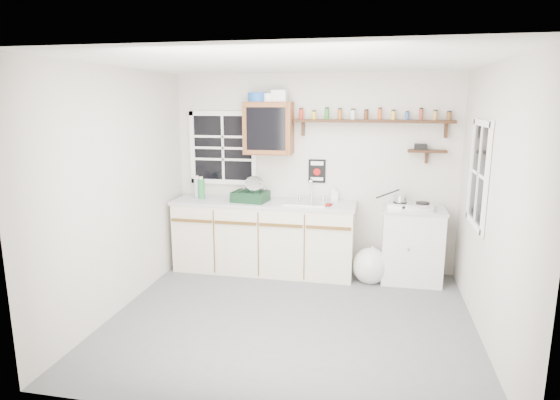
{
  "coord_description": "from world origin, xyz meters",
  "views": [
    {
      "loc": [
        0.76,
        -4.31,
        2.16
      ],
      "look_at": [
        -0.22,
        0.55,
        1.11
      ],
      "focal_mm": 30.0,
      "sensor_mm": 36.0,
      "label": 1
    }
  ],
  "objects_px": {
    "spice_shelf": "(372,120)",
    "dish_rack": "(252,193)",
    "right_cabinet": "(412,244)",
    "main_cabinet": "(264,236)",
    "upper_cabinet": "(269,128)",
    "hotplate": "(411,205)"
  },
  "relations": [
    {
      "from": "dish_rack",
      "to": "hotplate",
      "type": "xyz_separation_m",
      "value": [
        1.94,
        0.06,
        -0.08
      ]
    },
    {
      "from": "spice_shelf",
      "to": "hotplate",
      "type": "bearing_deg",
      "value": -22.53
    },
    {
      "from": "right_cabinet",
      "to": "dish_rack",
      "type": "relative_size",
      "value": 1.95
    },
    {
      "from": "upper_cabinet",
      "to": "hotplate",
      "type": "height_order",
      "value": "upper_cabinet"
    },
    {
      "from": "spice_shelf",
      "to": "dish_rack",
      "type": "xyz_separation_m",
      "value": [
        -1.44,
        -0.27,
        -0.91
      ]
    },
    {
      "from": "upper_cabinet",
      "to": "dish_rack",
      "type": "xyz_separation_m",
      "value": [
        -0.18,
        -0.2,
        -0.8
      ]
    },
    {
      "from": "main_cabinet",
      "to": "hotplate",
      "type": "xyz_separation_m",
      "value": [
        1.8,
        0.01,
        0.48
      ]
    },
    {
      "from": "upper_cabinet",
      "to": "spice_shelf",
      "type": "distance_m",
      "value": 1.27
    },
    {
      "from": "upper_cabinet",
      "to": "hotplate",
      "type": "xyz_separation_m",
      "value": [
        1.76,
        -0.14,
        -0.88
      ]
    },
    {
      "from": "right_cabinet",
      "to": "main_cabinet",
      "type": "bearing_deg",
      "value": -179.21
    },
    {
      "from": "right_cabinet",
      "to": "spice_shelf",
      "type": "xyz_separation_m",
      "value": [
        -0.54,
        0.19,
        1.48
      ]
    },
    {
      "from": "upper_cabinet",
      "to": "hotplate",
      "type": "distance_m",
      "value": 1.98
    },
    {
      "from": "dish_rack",
      "to": "hotplate",
      "type": "relative_size",
      "value": 0.84
    },
    {
      "from": "spice_shelf",
      "to": "dish_rack",
      "type": "distance_m",
      "value": 1.73
    },
    {
      "from": "spice_shelf",
      "to": "dish_rack",
      "type": "bearing_deg",
      "value": -169.58
    },
    {
      "from": "main_cabinet",
      "to": "right_cabinet",
      "type": "distance_m",
      "value": 1.84
    },
    {
      "from": "spice_shelf",
      "to": "hotplate",
      "type": "height_order",
      "value": "spice_shelf"
    },
    {
      "from": "main_cabinet",
      "to": "right_cabinet",
      "type": "relative_size",
      "value": 2.54
    },
    {
      "from": "right_cabinet",
      "to": "spice_shelf",
      "type": "relative_size",
      "value": 0.48
    },
    {
      "from": "dish_rack",
      "to": "main_cabinet",
      "type": "bearing_deg",
      "value": 28.21
    },
    {
      "from": "right_cabinet",
      "to": "hotplate",
      "type": "relative_size",
      "value": 1.64
    },
    {
      "from": "right_cabinet",
      "to": "dish_rack",
      "type": "xyz_separation_m",
      "value": [
        -1.98,
        -0.08,
        0.57
      ]
    }
  ]
}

